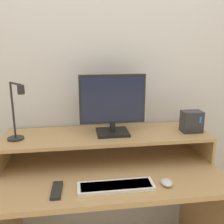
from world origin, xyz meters
The scene contains 9 objects.
wall_back centered at (0.00, 0.73, 1.25)m, with size 6.00×0.05×2.50m.
desk centered at (0.00, 0.35, 0.54)m, with size 1.30×0.70×0.75m.
monitor_shelf centered at (0.00, 0.51, 0.89)m, with size 1.30×0.37×0.17m.
monitor centered at (0.03, 0.50, 1.11)m, with size 0.41×0.17×0.38m.
desk_lamp centered at (-0.53, 0.45, 1.07)m, with size 0.14×0.17×0.35m.
router_dock centered at (0.55, 0.47, 0.99)m, with size 0.13×0.10×0.14m.
keyboard centered at (0.00, 0.14, 0.76)m, with size 0.40×0.12×0.02m.
mouse centered at (0.27, 0.13, 0.76)m, with size 0.06×0.08×0.03m.
remote_control centered at (-0.31, 0.15, 0.75)m, with size 0.06×0.16×0.02m.
Camera 1 is at (-0.20, -1.07, 1.48)m, focal length 42.00 mm.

